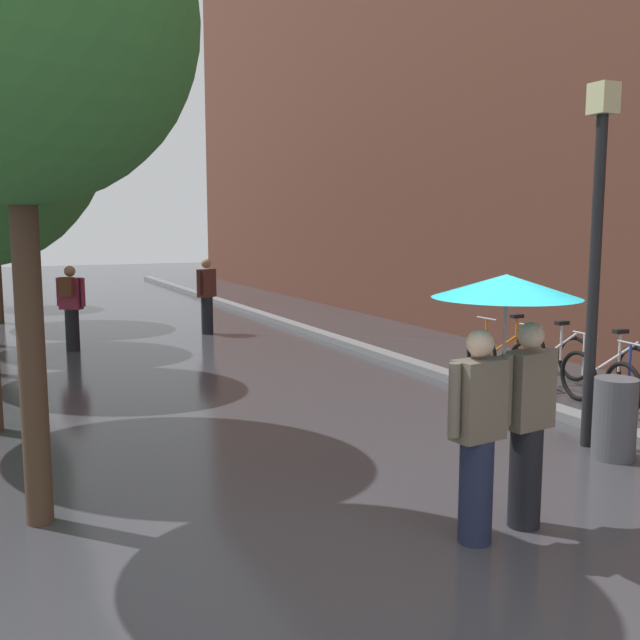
{
  "coord_description": "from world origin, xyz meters",
  "views": [
    {
      "loc": [
        -3.31,
        -3.81,
        2.44
      ],
      "look_at": [
        0.11,
        3.46,
        1.35
      ],
      "focal_mm": 40.17,
      "sensor_mm": 36.0,
      "label": 1
    }
  ],
  "objects": [
    {
      "name": "kerb_strip",
      "position": [
        3.2,
        10.0,
        0.06
      ],
      "size": [
        0.3,
        36.0,
        0.12
      ],
      "primitive_type": "cube",
      "color": "slate",
      "rests_on": "ground"
    },
    {
      "name": "parked_bicycle_3",
      "position": [
        4.34,
        5.3,
        0.38
      ],
      "size": [
        1.1,
        0.74,
        0.96
      ],
      "color": "black",
      "rests_on": "ground"
    },
    {
      "name": "couple_under_umbrella",
      "position": [
        0.27,
        0.47,
        1.38
      ],
      "size": [
        1.13,
        1.13,
        2.06
      ],
      "color": "#1E233D",
      "rests_on": "ground"
    },
    {
      "name": "litter_bin",
      "position": [
        2.54,
        1.42,
        0.42
      ],
      "size": [
        0.44,
        0.44,
        0.85
      ],
      "primitive_type": "cylinder",
      "color": "#4C4C51",
      "rests_on": "ground"
    },
    {
      "name": "street_lamp_post",
      "position": [
        2.6,
        1.85,
        2.29
      ],
      "size": [
        0.24,
        0.24,
        3.88
      ],
      "color": "black",
      "rests_on": "ground"
    },
    {
      "name": "pedestrian_walking_midground",
      "position": [
        1.11,
        11.46,
        0.85
      ],
      "size": [
        0.52,
        0.4,
        1.67
      ],
      "color": "black",
      "rests_on": "ground"
    },
    {
      "name": "parked_bicycle_1",
      "position": [
        4.55,
        3.4,
        0.38
      ],
      "size": [
        1.12,
        0.77,
        0.96
      ],
      "color": "black",
      "rests_on": "ground"
    },
    {
      "name": "street_tree_0",
      "position": [
        -3.01,
        2.24,
        3.96
      ],
      "size": [
        2.78,
        2.78,
        5.39
      ],
      "color": "#473323",
      "rests_on": "ground"
    },
    {
      "name": "building_facade",
      "position": [
        10.0,
        10.0,
        6.06
      ],
      "size": [
        8.0,
        36.0,
        12.13
      ],
      "primitive_type": "cube",
      "color": "brown",
      "rests_on": "ground"
    },
    {
      "name": "parked_bicycle_2",
      "position": [
        4.43,
        4.38,
        0.38
      ],
      "size": [
        1.11,
        0.74,
        0.96
      ],
      "color": "black",
      "rests_on": "ground"
    },
    {
      "name": "ground_plane",
      "position": [
        0.0,
        0.0,
        0.0
      ],
      "size": [
        80.0,
        80.0,
        0.0
      ],
      "primitive_type": "plane",
      "color": "#38383D"
    },
    {
      "name": "pedestrian_walking_far",
      "position": [
        -1.84,
        10.5,
        0.87
      ],
      "size": [
        0.49,
        0.45,
        1.64
      ],
      "color": "black",
      "rests_on": "ground"
    }
  ]
}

